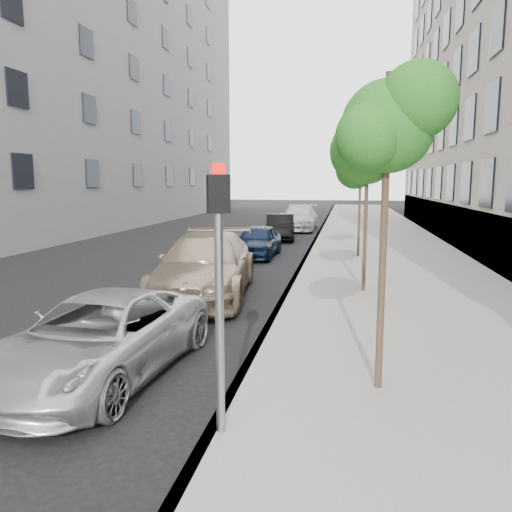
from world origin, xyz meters
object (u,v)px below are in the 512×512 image
(tree_near, at_px, (390,127))
(minivan, at_px, (100,337))
(sedan_black, at_px, (280,227))
(sedan_rear, at_px, (299,218))
(tree_far, at_px, (362,162))
(sedan_blue, at_px, (258,241))
(suv, at_px, (206,265))
(tree_mid, at_px, (369,157))
(signal_pole, at_px, (219,269))

(tree_near, distance_m, minivan, 5.30)
(sedan_black, xyz_separation_m, sedan_rear, (0.47, 5.59, 0.12))
(tree_far, distance_m, minivan, 14.07)
(tree_near, relative_size, sedan_blue, 1.14)
(tree_far, distance_m, suv, 8.90)
(tree_near, height_order, tree_mid, tree_near)
(tree_near, xyz_separation_m, sedan_rear, (-3.48, 24.69, -2.98))
(sedan_black, height_order, sedan_rear, sedan_rear)
(sedan_black, bearing_deg, minivan, -98.70)
(signal_pole, xyz_separation_m, sedan_blue, (-2.13, 14.54, -1.42))
(tree_near, bearing_deg, suv, 126.29)
(tree_near, xyz_separation_m, suv, (-4.22, 5.74, -2.94))
(tree_far, bearing_deg, tree_mid, -90.00)
(signal_pole, xyz_separation_m, sedan_rear, (-1.56, 26.34, -1.29))
(suv, bearing_deg, tree_far, 53.67)
(tree_far, relative_size, sedan_blue, 1.15)
(tree_near, bearing_deg, sedan_black, 101.71)
(signal_pole, distance_m, suv, 7.84)
(tree_mid, height_order, sedan_rear, tree_mid)
(tree_mid, distance_m, signal_pole, 8.53)
(sedan_blue, bearing_deg, sedan_black, 90.50)
(tree_far, xyz_separation_m, sedan_rear, (-3.48, 11.69, -3.00))
(minivan, bearing_deg, signal_pole, -29.94)
(sedan_black, bearing_deg, tree_far, -64.78)
(sedan_rear, bearing_deg, signal_pole, -85.99)
(sedan_blue, distance_m, sedan_rear, 11.82)
(suv, bearing_deg, minivan, -96.81)
(signal_pole, relative_size, suv, 0.54)
(signal_pole, xyz_separation_m, suv, (-2.29, 7.39, -1.25))
(tree_mid, relative_size, sedan_black, 1.08)
(sedan_rear, bearing_deg, tree_far, -72.77)
(minivan, xyz_separation_m, sedan_blue, (0.22, 12.91, 0.02))
(tree_mid, relative_size, suv, 0.77)
(suv, distance_m, sedan_blue, 7.15)
(sedan_blue, bearing_deg, tree_mid, -56.18)
(sedan_rear, bearing_deg, sedan_black, -94.23)
(suv, xyz_separation_m, sedan_blue, (0.16, 7.14, -0.17))
(tree_near, relative_size, tree_far, 1.00)
(tree_mid, bearing_deg, suv, -169.78)
(tree_mid, xyz_separation_m, sedan_black, (-3.96, 12.60, -3.01))
(tree_mid, distance_m, sedan_blue, 8.14)
(sedan_blue, relative_size, sedan_black, 0.95)
(tree_far, bearing_deg, minivan, -108.18)
(signal_pole, distance_m, sedan_black, 20.90)
(tree_mid, xyz_separation_m, tree_far, (-0.00, 6.50, 0.11))
(tree_far, bearing_deg, sedan_blue, -178.35)
(tree_mid, distance_m, minivan, 8.38)
(sedan_black, bearing_deg, suv, -98.84)
(signal_pole, xyz_separation_m, sedan_black, (-2.03, 20.76, -1.41))
(tree_near, bearing_deg, tree_mid, 90.00)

